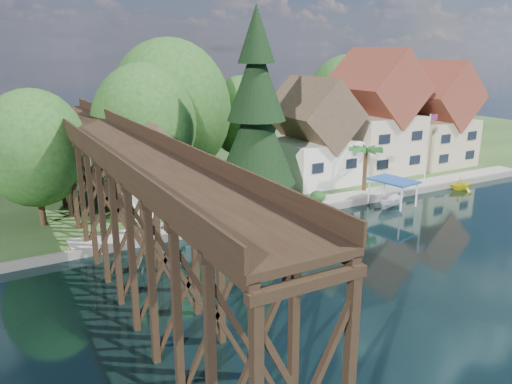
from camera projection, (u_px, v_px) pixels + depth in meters
ground at (358, 247)px, 37.19m from camera, size 140.00×140.00×0.00m
bank at (188, 159)px, 65.62m from camera, size 140.00×52.00×0.50m
seawall at (335, 206)px, 45.69m from camera, size 60.00×0.40×0.62m
promenade at (343, 197)px, 47.65m from camera, size 50.00×2.60×0.06m
trestle_bridge at (121, 190)px, 32.53m from camera, size 4.12×44.18×9.30m
house_left at (312, 138)px, 52.47m from camera, size 7.64×8.64×11.02m
house_center at (375, 120)px, 56.76m from camera, size 8.65×9.18×13.89m
house_right at (433, 121)px, 60.75m from camera, size 8.15×8.64×12.45m
shed at (152, 173)px, 43.12m from camera, size 5.09×5.40×7.85m
bg_trees at (238, 116)px, 53.46m from camera, size 49.90×13.30×10.57m
shrubs at (245, 207)px, 42.45m from camera, size 15.76×2.47×1.70m
conifer at (256, 113)px, 43.14m from camera, size 7.03×7.03×17.31m
palm_tree at (366, 151)px, 48.84m from camera, size 4.22×4.22×4.67m
flagpole at (429, 140)px, 52.45m from camera, size 1.13×0.11×7.22m
tugboat at (295, 218)px, 41.63m from camera, size 2.99×2.04×1.99m
boat_white_a at (312, 217)px, 42.41m from camera, size 5.02×4.31×0.88m
boat_canopy at (392, 195)px, 46.20m from camera, size 3.46×4.50×2.63m
boat_yellow at (462, 183)px, 52.04m from camera, size 3.32×3.04×1.48m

